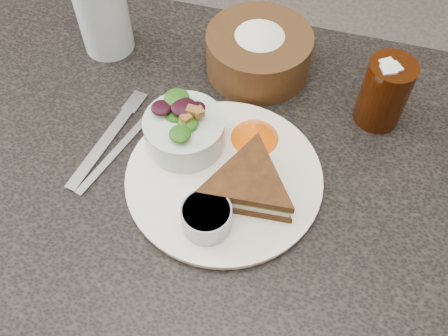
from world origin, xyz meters
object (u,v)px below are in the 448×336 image
object	(u,v)px
dressing_ramekin	(207,218)
water_glass	(103,16)
salad_bowl	(184,128)
sandwich	(249,184)
dinner_plate	(224,178)
dining_table	(219,277)
cola_glass	(385,90)
bread_basket	(259,47)

from	to	relation	value
dressing_ramekin	water_glass	distance (m)	0.40
dressing_ramekin	salad_bowl	bearing A→B (deg)	120.16
sandwich	dinner_plate	bearing A→B (deg)	151.31
sandwich	water_glass	xyz separation A→B (m)	(-0.30, 0.23, 0.03)
dining_table	salad_bowl	xyz separation A→B (m)	(-0.06, 0.03, 0.42)
dinner_plate	cola_glass	size ratio (longest dim) A/B	2.26
salad_bowl	dining_table	bearing A→B (deg)	-29.54
dinner_plate	sandwich	xyz separation A→B (m)	(0.04, -0.02, 0.03)
water_glass	dinner_plate	bearing A→B (deg)	-38.57
sandwich	bread_basket	world-z (taller)	bread_basket
sandwich	dressing_ramekin	xyz separation A→B (m)	(-0.04, -0.06, -0.00)
bread_basket	cola_glass	world-z (taller)	cola_glass
sandwich	dressing_ramekin	world-z (taller)	same
dining_table	salad_bowl	size ratio (longest dim) A/B	8.76
salad_bowl	dressing_ramekin	bearing A→B (deg)	-59.84
bread_basket	water_glass	distance (m)	0.26
cola_glass	water_glass	bearing A→B (deg)	175.61
bread_basket	cola_glass	xyz separation A→B (m)	(0.20, -0.05, 0.01)
dining_table	sandwich	distance (m)	0.41
dressing_ramekin	dinner_plate	bearing A→B (deg)	90.28
salad_bowl	cola_glass	world-z (taller)	cola_glass
dinner_plate	bread_basket	size ratio (longest dim) A/B	1.61
salad_bowl	cola_glass	distance (m)	0.29
sandwich	salad_bowl	size ratio (longest dim) A/B	1.29
dining_table	cola_glass	xyz separation A→B (m)	(0.20, 0.17, 0.43)
dinner_plate	water_glass	world-z (taller)	water_glass
dining_table	sandwich	bearing A→B (deg)	-26.40
bread_basket	cola_glass	bearing A→B (deg)	-14.45
dinner_plate	dressing_ramekin	size ratio (longest dim) A/B	4.17
dressing_ramekin	bread_basket	world-z (taller)	bread_basket
dressing_ramekin	bread_basket	xyz separation A→B (m)	(-0.01, 0.31, 0.02)
dressing_ramekin	water_glass	bearing A→B (deg)	132.33
dining_table	bread_basket	world-z (taller)	bread_basket
dinner_plate	salad_bowl	distance (m)	0.09
dinner_plate	dressing_ramekin	distance (m)	0.08
dressing_ramekin	bread_basket	distance (m)	0.31
dining_table	dressing_ramekin	world-z (taller)	dressing_ramekin
sandwich	bread_basket	distance (m)	0.25
salad_bowl	cola_glass	size ratio (longest dim) A/B	0.96
salad_bowl	dressing_ramekin	size ratio (longest dim) A/B	1.77
dinner_plate	cola_glass	xyz separation A→B (m)	(0.19, 0.18, 0.05)
salad_bowl	bread_basket	distance (m)	0.20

